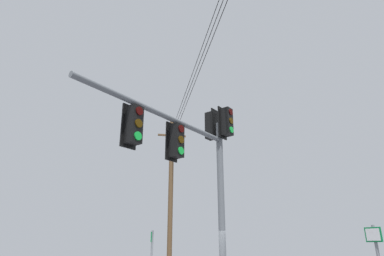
% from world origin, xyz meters
% --- Properties ---
extents(signal_mast_assembly, '(2.01, 5.41, 6.32)m').
position_xyz_m(signal_mast_assembly, '(-0.44, 0.75, 4.52)').
color(signal_mast_assembly, slate).
rests_on(signal_mast_assembly, ground).
extents(utility_pole_wooden, '(1.77, 1.20, 10.86)m').
position_xyz_m(utility_pole_wooden, '(6.01, -11.21, 5.53)').
color(utility_pole_wooden, brown).
rests_on(utility_pole_wooden, ground).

